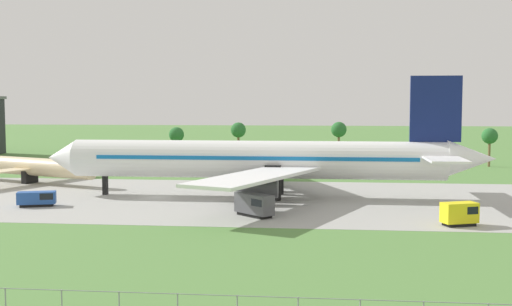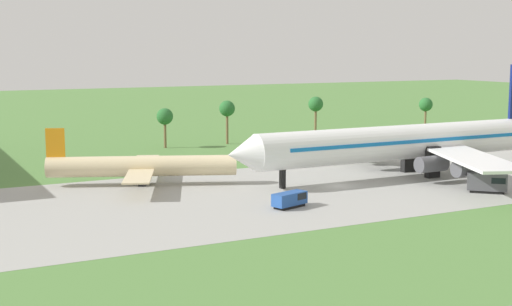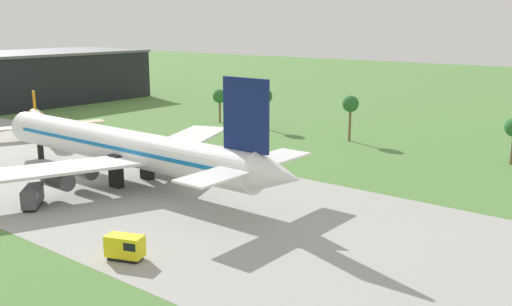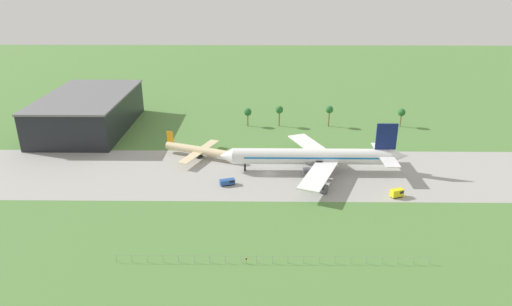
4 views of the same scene
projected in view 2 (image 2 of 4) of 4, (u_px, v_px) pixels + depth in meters
ground_plane at (339, 186)px, 112.20m from camera, size 600.00×600.00×0.00m
taxiway_strip at (339, 186)px, 112.20m from camera, size 320.00×44.00×0.02m
jet_airliner at (415, 142)px, 120.99m from camera, size 69.40×54.51×18.64m
regional_aircraft at (142, 166)px, 112.38m from camera, size 28.66×26.17×9.22m
fuel_truck at (488, 183)px, 106.62m from camera, size 5.57×5.37×2.95m
catering_van at (291, 199)px, 96.81m from camera, size 5.56×3.49×2.10m
palm_tree_row at (290, 109)px, 168.83m from camera, size 76.09×3.60×10.10m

